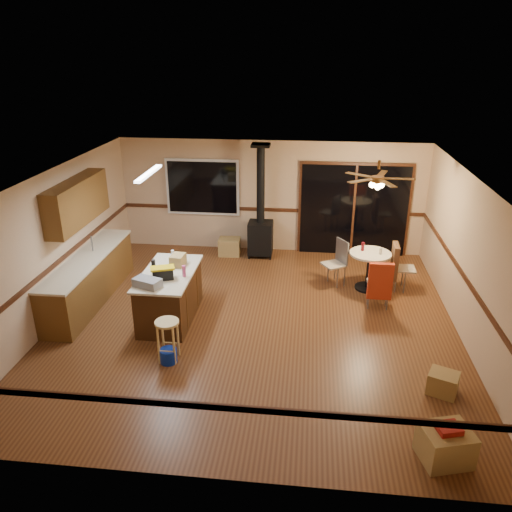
# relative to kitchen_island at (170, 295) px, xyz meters

# --- Properties ---
(floor) EXTENTS (7.00, 7.00, 0.00)m
(floor) POSITION_rel_kitchen_island_xyz_m (1.50, 0.00, -0.45)
(floor) COLOR #593218
(floor) RESTS_ON ground
(ceiling) EXTENTS (7.00, 7.00, 0.00)m
(ceiling) POSITION_rel_kitchen_island_xyz_m (1.50, 0.00, 2.15)
(ceiling) COLOR silver
(ceiling) RESTS_ON ground
(wall_back) EXTENTS (7.00, 0.00, 7.00)m
(wall_back) POSITION_rel_kitchen_island_xyz_m (1.50, 3.50, 0.85)
(wall_back) COLOR tan
(wall_back) RESTS_ON ground
(wall_front) EXTENTS (7.00, 0.00, 7.00)m
(wall_front) POSITION_rel_kitchen_island_xyz_m (1.50, -3.50, 0.85)
(wall_front) COLOR tan
(wall_front) RESTS_ON ground
(wall_left) EXTENTS (0.00, 7.00, 7.00)m
(wall_left) POSITION_rel_kitchen_island_xyz_m (-2.00, 0.00, 0.85)
(wall_left) COLOR tan
(wall_left) RESTS_ON ground
(wall_right) EXTENTS (0.00, 7.00, 7.00)m
(wall_right) POSITION_rel_kitchen_island_xyz_m (5.00, 0.00, 0.85)
(wall_right) COLOR tan
(wall_right) RESTS_ON ground
(chair_rail) EXTENTS (7.00, 7.00, 0.08)m
(chair_rail) POSITION_rel_kitchen_island_xyz_m (1.50, 0.00, 0.55)
(chair_rail) COLOR #3A1C0E
(chair_rail) RESTS_ON ground
(window) EXTENTS (1.72, 0.10, 1.32)m
(window) POSITION_rel_kitchen_island_xyz_m (-0.10, 3.45, 1.05)
(window) COLOR black
(window) RESTS_ON ground
(sliding_door) EXTENTS (2.52, 0.10, 2.10)m
(sliding_door) POSITION_rel_kitchen_island_xyz_m (3.40, 3.45, 0.60)
(sliding_door) COLOR black
(sliding_door) RESTS_ON ground
(lower_cabinets) EXTENTS (0.60, 3.00, 0.86)m
(lower_cabinets) POSITION_rel_kitchen_island_xyz_m (-1.70, 0.50, -0.02)
(lower_cabinets) COLOR brown
(lower_cabinets) RESTS_ON ground
(countertop) EXTENTS (0.64, 3.04, 0.04)m
(countertop) POSITION_rel_kitchen_island_xyz_m (-1.70, 0.50, 0.43)
(countertop) COLOR beige
(countertop) RESTS_ON lower_cabinets
(upper_cabinets) EXTENTS (0.35, 2.00, 0.80)m
(upper_cabinets) POSITION_rel_kitchen_island_xyz_m (-1.83, 0.70, 1.45)
(upper_cabinets) COLOR brown
(upper_cabinets) RESTS_ON ground
(kitchen_island) EXTENTS (0.88, 1.68, 0.90)m
(kitchen_island) POSITION_rel_kitchen_island_xyz_m (0.00, 0.00, 0.00)
(kitchen_island) COLOR #39200E
(kitchen_island) RESTS_ON ground
(wood_stove) EXTENTS (0.55, 0.50, 2.52)m
(wood_stove) POSITION_rel_kitchen_island_xyz_m (1.30, 3.05, 0.28)
(wood_stove) COLOR black
(wood_stove) RESTS_ON ground
(ceiling_fan) EXTENTS (0.24, 0.24, 0.55)m
(ceiling_fan) POSITION_rel_kitchen_island_xyz_m (3.62, 1.59, 1.76)
(ceiling_fan) COLOR brown
(ceiling_fan) RESTS_ON ceiling
(fluorescent_strip) EXTENTS (0.10, 1.20, 0.04)m
(fluorescent_strip) POSITION_rel_kitchen_island_xyz_m (-0.30, 0.30, 2.11)
(fluorescent_strip) COLOR white
(fluorescent_strip) RESTS_ON ceiling
(toolbox_grey) EXTENTS (0.51, 0.39, 0.14)m
(toolbox_grey) POSITION_rel_kitchen_island_xyz_m (-0.18, -0.58, 0.52)
(toolbox_grey) COLOR slate
(toolbox_grey) RESTS_ON kitchen_island
(toolbox_black) EXTENTS (0.38, 0.29, 0.19)m
(toolbox_black) POSITION_rel_kitchen_island_xyz_m (-0.01, -0.28, 0.54)
(toolbox_black) COLOR black
(toolbox_black) RESTS_ON kitchen_island
(toolbox_yellow_lid) EXTENTS (0.45, 0.34, 0.03)m
(toolbox_yellow_lid) POSITION_rel_kitchen_island_xyz_m (-0.01, -0.28, 0.65)
(toolbox_yellow_lid) COLOR gold
(toolbox_yellow_lid) RESTS_ON toolbox_black
(box_on_island) EXTENTS (0.25, 0.33, 0.20)m
(box_on_island) POSITION_rel_kitchen_island_xyz_m (0.10, 0.31, 0.55)
(box_on_island) COLOR olive
(box_on_island) RESTS_ON kitchen_island
(bottle_dark) EXTENTS (0.07, 0.07, 0.25)m
(bottle_dark) POSITION_rel_kitchen_island_xyz_m (-0.23, -0.07, 0.57)
(bottle_dark) COLOR black
(bottle_dark) RESTS_ON kitchen_island
(bottle_pink) EXTENTS (0.07, 0.07, 0.20)m
(bottle_pink) POSITION_rel_kitchen_island_xyz_m (0.32, -0.14, 0.55)
(bottle_pink) COLOR #D84C8C
(bottle_pink) RESTS_ON kitchen_island
(bottle_white) EXTENTS (0.06, 0.06, 0.17)m
(bottle_white) POSITION_rel_kitchen_island_xyz_m (-0.08, 0.60, 0.53)
(bottle_white) COLOR white
(bottle_white) RESTS_ON kitchen_island
(bar_stool) EXTENTS (0.49, 0.49, 0.68)m
(bar_stool) POSITION_rel_kitchen_island_xyz_m (0.31, -1.27, -0.11)
(bar_stool) COLOR #D5BB71
(bar_stool) RESTS_ON floor
(blue_bucket) EXTENTS (0.28, 0.28, 0.22)m
(blue_bucket) POSITION_rel_kitchen_island_xyz_m (0.32, -1.34, -0.34)
(blue_bucket) COLOR #0B28A7
(blue_bucket) RESTS_ON floor
(dining_table) EXTENTS (0.81, 0.81, 0.78)m
(dining_table) POSITION_rel_kitchen_island_xyz_m (3.62, 1.59, 0.07)
(dining_table) COLOR black
(dining_table) RESTS_ON ground
(glass_red) EXTENTS (0.08, 0.08, 0.17)m
(glass_red) POSITION_rel_kitchen_island_xyz_m (3.47, 1.69, 0.41)
(glass_red) COLOR #590C14
(glass_red) RESTS_ON dining_table
(glass_cream) EXTENTS (0.07, 0.07, 0.13)m
(glass_cream) POSITION_rel_kitchen_island_xyz_m (3.80, 1.54, 0.39)
(glass_cream) COLOR beige
(glass_cream) RESTS_ON dining_table
(chair_left) EXTENTS (0.56, 0.55, 0.51)m
(chair_left) POSITION_rel_kitchen_island_xyz_m (3.01, 1.75, 0.14)
(chair_left) COLOR tan
(chair_left) RESTS_ON ground
(chair_near) EXTENTS (0.44, 0.47, 0.70)m
(chair_near) POSITION_rel_kitchen_island_xyz_m (3.72, 0.71, 0.14)
(chair_near) COLOR tan
(chair_near) RESTS_ON ground
(chair_right) EXTENTS (0.47, 0.44, 0.70)m
(chair_right) POSITION_rel_kitchen_island_xyz_m (4.14, 1.65, 0.14)
(chair_right) COLOR tan
(chair_right) RESTS_ON ground
(box_under_window) EXTENTS (0.51, 0.42, 0.39)m
(box_under_window) POSITION_rel_kitchen_island_xyz_m (0.57, 3.06, -0.26)
(box_under_window) COLOR olive
(box_under_window) RESTS_ON floor
(box_corner_a) EXTENTS (0.66, 0.60, 0.42)m
(box_corner_a) POSITION_rel_kitchen_island_xyz_m (4.08, -2.91, -0.24)
(box_corner_a) COLOR olive
(box_corner_a) RESTS_ON floor
(box_corner_b) EXTENTS (0.49, 0.46, 0.32)m
(box_corner_b) POSITION_rel_kitchen_island_xyz_m (4.35, -1.64, -0.29)
(box_corner_b) COLOR olive
(box_corner_b) RESTS_ON floor
(box_small_red) EXTENTS (0.32, 0.29, 0.07)m
(box_small_red) POSITION_rel_kitchen_island_xyz_m (4.08, -2.91, 0.01)
(box_small_red) COLOR maroon
(box_small_red) RESTS_ON box_corner_a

